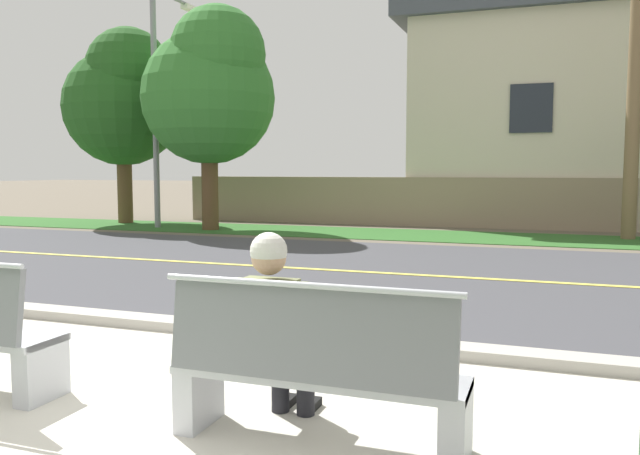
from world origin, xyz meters
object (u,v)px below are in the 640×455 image
object	(u,v)px
shade_tree_far_left	(124,98)
shade_tree_left	(211,87)
seated_person_olive	(276,324)
streetlamp	(159,89)
bench_right	(314,374)

from	to	relation	value
shade_tree_far_left	shade_tree_left	world-z (taller)	shade_tree_left
seated_person_olive	shade_tree_far_left	world-z (taller)	shade_tree_far_left
seated_person_olive	streetlamp	bearing A→B (deg)	126.38
shade_tree_left	streetlamp	bearing A→B (deg)	168.80
shade_tree_far_left	streetlamp	bearing A→B (deg)	-23.18
bench_right	seated_person_olive	bearing A→B (deg)	151.91
seated_person_olive	shade_tree_left	world-z (taller)	shade_tree_left
streetlamp	seated_person_olive	bearing A→B (deg)	-53.62
shade_tree_far_left	seated_person_olive	bearing A→B (deg)	-50.31
seated_person_olive	shade_tree_far_left	bearing A→B (deg)	129.69
seated_person_olive	streetlamp	world-z (taller)	streetlamp
bench_right	shade_tree_far_left	world-z (taller)	shade_tree_far_left
shade_tree_left	bench_right	bearing A→B (deg)	-58.24
bench_right	shade_tree_left	bearing A→B (deg)	121.76
streetlamp	bench_right	bearing A→B (deg)	-53.03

